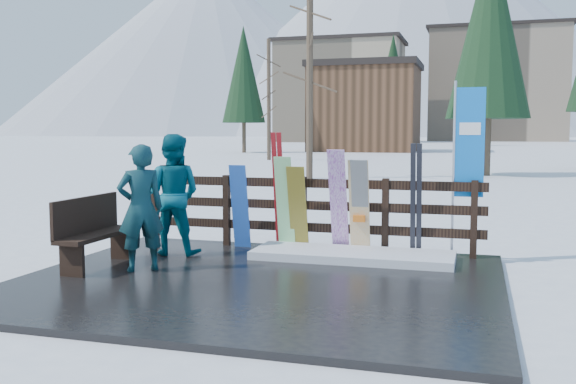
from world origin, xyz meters
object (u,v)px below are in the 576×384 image
(snowboard_0, at_px, (240,207))
(rental_flag, at_px, (466,149))
(snowboard_1, at_px, (285,204))
(snowboard_4, at_px, (360,207))
(snowboard_3, at_px, (338,202))
(person_front, at_px, (141,208))
(person_back, at_px, (172,195))
(snowboard_2, at_px, (298,209))
(bench, at_px, (93,230))
(snowboard_5, at_px, (359,207))

(snowboard_0, height_order, rental_flag, rental_flag)
(snowboard_1, relative_size, snowboard_4, 1.01)
(snowboard_3, height_order, snowboard_4, snowboard_3)
(snowboard_4, bearing_deg, person_front, -143.59)
(snowboard_3, height_order, person_back, person_back)
(snowboard_4, bearing_deg, person_back, -164.31)
(snowboard_3, bearing_deg, snowboard_2, 180.00)
(bench, relative_size, person_back, 0.82)
(snowboard_3, bearing_deg, snowboard_0, 180.00)
(bench, relative_size, snowboard_0, 1.11)
(snowboard_4, distance_m, snowboard_5, 0.02)
(person_front, distance_m, person_back, 1.17)
(snowboard_4, relative_size, person_back, 0.81)
(snowboard_0, relative_size, person_front, 0.80)
(snowboard_0, relative_size, snowboard_5, 0.92)
(bench, bearing_deg, person_back, 61.30)
(snowboard_0, height_order, snowboard_4, snowboard_4)
(rental_flag, bearing_deg, snowboard_1, -174.28)
(bench, distance_m, snowboard_1, 2.90)
(snowboard_3, distance_m, snowboard_5, 0.33)
(snowboard_5, distance_m, person_front, 3.24)
(bench, relative_size, snowboard_4, 1.01)
(snowboard_1, distance_m, rental_flag, 2.84)
(snowboard_2, height_order, rental_flag, rental_flag)
(rental_flag, xyz_separation_m, person_back, (-4.24, -1.04, -0.69))
(snowboard_5, bearing_deg, snowboard_2, 180.00)
(snowboard_1, height_order, rental_flag, rental_flag)
(snowboard_3, bearing_deg, snowboard_5, -0.00)
(snowboard_3, distance_m, person_back, 2.52)
(snowboard_1, distance_m, person_front, 2.40)
(snowboard_3, bearing_deg, person_front, -139.76)
(snowboard_5, height_order, person_front, person_front)
(snowboard_0, bearing_deg, person_back, -136.06)
(person_front, bearing_deg, rental_flag, 167.51)
(snowboard_3, bearing_deg, snowboard_4, 0.00)
(bench, height_order, snowboard_5, snowboard_5)
(snowboard_4, bearing_deg, snowboard_1, 180.00)
(bench, distance_m, snowboard_0, 2.39)
(person_front, bearing_deg, snowboard_1, -167.07)
(snowboard_2, distance_m, person_front, 2.54)
(snowboard_4, bearing_deg, snowboard_3, -180.00)
(snowboard_2, bearing_deg, person_back, -156.36)
(snowboard_0, bearing_deg, snowboard_5, -0.00)
(snowboard_1, bearing_deg, snowboard_2, 0.00)
(snowboard_4, xyz_separation_m, person_back, (-2.73, -0.77, 0.19))
(rental_flag, bearing_deg, snowboard_5, -169.95)
(bench, distance_m, snowboard_5, 3.86)
(bench, height_order, person_back, person_back)
(snowboard_1, relative_size, person_front, 0.89)
(snowboard_2, relative_size, snowboard_5, 0.93)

